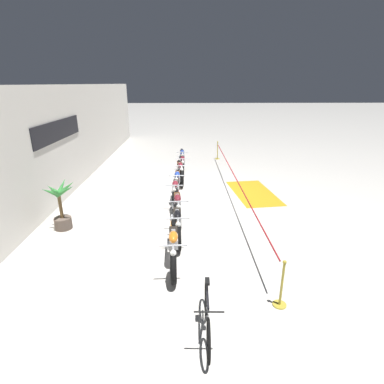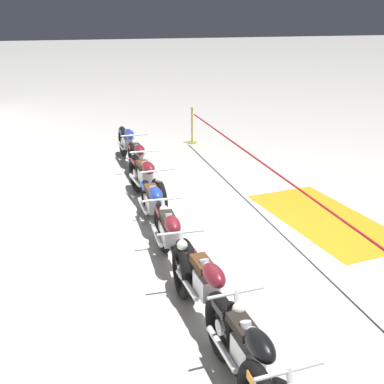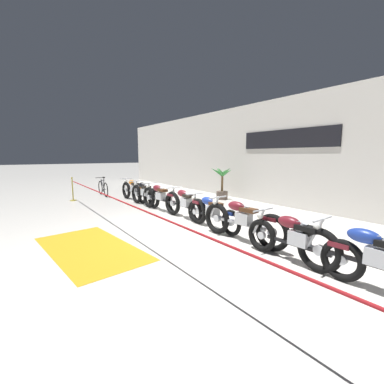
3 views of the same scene
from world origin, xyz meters
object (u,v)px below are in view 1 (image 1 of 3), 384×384
object	(u,v)px
motorcycle_blue_4	(177,180)
floor_banner	(253,193)
stanchion_mid_left	(217,153)
motorcycle_black_1	(177,223)
motorcycle_maroon_2	(177,206)
motorcycle_maroon_5	(180,171)
motorcycle_maroon_6	(183,164)
stanchion_far_left	(241,191)
motorcycle_maroon_3	(176,191)
potted_palm_left_of_row	(61,207)
motorcycle_blue_7	(182,157)
bicycle	(207,316)
motorcycle_orange_0	(174,246)

from	to	relation	value
motorcycle_blue_4	floor_banner	bearing A→B (deg)	-96.02
motorcycle_blue_4	stanchion_mid_left	distance (m)	5.99
motorcycle_black_1	motorcycle_maroon_2	xyz separation A→B (m)	(1.25, 0.03, 0.01)
motorcycle_blue_4	motorcycle_maroon_5	distance (m)	1.24
floor_banner	motorcycle_maroon_5	bearing A→B (deg)	56.01
motorcycle_maroon_6	stanchion_far_left	world-z (taller)	stanchion_far_left
motorcycle_maroon_3	motorcycle_blue_4	distance (m)	1.35
stanchion_far_left	floor_banner	distance (m)	2.19
motorcycle_maroon_2	potted_palm_left_of_row	bearing A→B (deg)	99.18
motorcycle_maroon_6	stanchion_mid_left	distance (m)	3.51
motorcycle_blue_7	bicycle	bearing A→B (deg)	-177.27
motorcycle_maroon_5	bicycle	bearing A→B (deg)	-176.02
motorcycle_maroon_3	stanchion_mid_left	xyz separation A→B (m)	(6.91, -2.27, -0.11)
motorcycle_maroon_2	motorcycle_maroon_5	bearing A→B (deg)	-0.35
potted_palm_left_of_row	motorcycle_orange_0	bearing A→B (deg)	-119.27
motorcycle_orange_0	floor_banner	distance (m)	5.91
motorcycle_orange_0	stanchion_mid_left	distance (m)	11.12
potted_palm_left_of_row	stanchion_far_left	world-z (taller)	potted_palm_left_of_row
motorcycle_maroon_5	stanchion_mid_left	bearing A→B (deg)	-26.30
motorcycle_maroon_5	motorcycle_maroon_2	bearing A→B (deg)	179.65
motorcycle_maroon_6	stanchion_mid_left	size ratio (longest dim) A/B	2.16
motorcycle_black_1	potted_palm_left_of_row	size ratio (longest dim) A/B	1.41
motorcycle_orange_0	motorcycle_maroon_2	distance (m)	2.51
motorcycle_blue_4	motorcycle_maroon_5	size ratio (longest dim) A/B	0.92
motorcycle_black_1	motorcycle_blue_7	bearing A→B (deg)	-0.45
stanchion_far_left	stanchion_mid_left	distance (m)	7.75
motorcycle_maroon_2	motorcycle_maroon_3	xyz separation A→B (m)	(1.49, 0.10, -0.01)
motorcycle_maroon_2	stanchion_mid_left	distance (m)	8.67
motorcycle_black_1	motorcycle_maroon_5	xyz separation A→B (m)	(5.32, 0.00, 0.01)
motorcycle_maroon_6	motorcycle_maroon_5	bearing A→B (deg)	176.28
motorcycle_blue_4	motorcycle_blue_7	bearing A→B (deg)	-2.36
motorcycle_maroon_2	potted_palm_left_of_row	size ratio (longest dim) A/B	1.54
motorcycle_orange_0	motorcycle_maroon_6	xyz separation A→B (m)	(8.05, -0.16, -0.02)
motorcycle_blue_7	motorcycle_orange_0	bearing A→B (deg)	179.23
stanchion_mid_left	potted_palm_left_of_row	bearing A→B (deg)	147.70
motorcycle_maroon_2	floor_banner	world-z (taller)	motorcycle_maroon_2
motorcycle_blue_4	potted_palm_left_of_row	world-z (taller)	potted_palm_left_of_row
stanchion_far_left	floor_banner	xyz separation A→B (m)	(1.85, -0.89, -0.75)
motorcycle_black_1	floor_banner	distance (m)	4.85
bicycle	motorcycle_black_1	bearing A→B (deg)	9.87
motorcycle_maroon_6	potted_palm_left_of_row	bearing A→B (deg)	149.33
floor_banner	potted_palm_left_of_row	bearing A→B (deg)	108.41
motorcycle_maroon_3	stanchion_mid_left	size ratio (longest dim) A/B	2.13
motorcycle_maroon_5	potted_palm_left_of_row	bearing A→B (deg)	142.74
motorcycle_orange_0	floor_banner	bearing A→B (deg)	-31.65
motorcycle_maroon_3	motorcycle_maroon_6	xyz separation A→B (m)	(4.05, -0.22, -0.02)
motorcycle_orange_0	motorcycle_maroon_3	distance (m)	4.00
motorcycle_maroon_3	floor_banner	world-z (taller)	motorcycle_maroon_3
motorcycle_black_1	motorcycle_maroon_5	world-z (taller)	motorcycle_maroon_5
motorcycle_blue_7	motorcycle_maroon_3	bearing A→B (deg)	177.92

